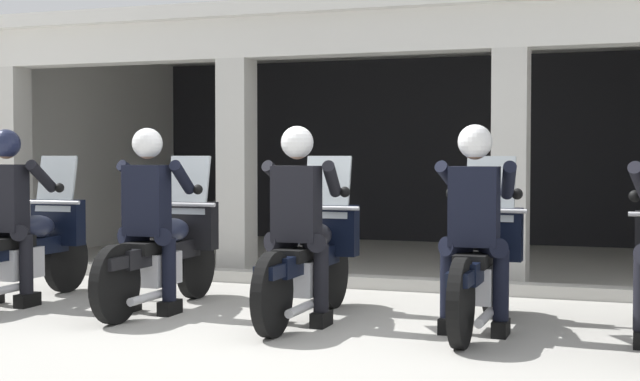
{
  "coord_description": "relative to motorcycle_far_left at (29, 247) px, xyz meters",
  "views": [
    {
      "loc": [
        2.6,
        -6.92,
        1.36
      ],
      "look_at": [
        0.0,
        0.44,
        1.05
      ],
      "focal_mm": 51.74,
      "sensor_mm": 36.0,
      "label": 1
    }
  ],
  "objects": [
    {
      "name": "ground_plane",
      "position": [
        2.79,
        2.79,
        -0.5
      ],
      "size": [
        80.0,
        80.0,
        0.0
      ],
      "primitive_type": "plane",
      "color": "#A8A59E"
    },
    {
      "name": "station_building",
      "position": [
        2.57,
        5.01,
        1.46
      ],
      "size": [
        10.25,
        5.27,
        3.02
      ],
      "color": "black",
      "rests_on": "ground"
    },
    {
      "name": "kerb_strip",
      "position": [
        2.57,
        1.84,
        -0.44
      ],
      "size": [
        9.75,
        0.24,
        0.12
      ],
      "primitive_type": "cube",
      "color": "#B7B5AD",
      "rests_on": "ground"
    },
    {
      "name": "motorcycle_far_left",
      "position": [
        0.0,
        0.0,
        0.0
      ],
      "size": [
        0.62,
        2.04,
        1.35
      ],
      "rotation": [
        0.0,
        0.0,
        0.04
      ],
      "color": "black",
      "rests_on": "ground"
    },
    {
      "name": "police_officer_far_left",
      "position": [
        -0.0,
        -0.28,
        0.44
      ],
      "size": [
        0.63,
        0.61,
        1.58
      ],
      "rotation": [
        0.0,
        0.0,
        0.04
      ],
      "color": "black",
      "rests_on": "ground"
    },
    {
      "name": "motorcycle_left",
      "position": [
        1.39,
        0.07,
        0.0
      ],
      "size": [
        0.62,
        2.04,
        1.35
      ],
      "rotation": [
        0.0,
        0.0,
        0.13
      ],
      "color": "black",
      "rests_on": "ground"
    },
    {
      "name": "police_officer_left",
      "position": [
        1.39,
        -0.21,
        0.44
      ],
      "size": [
        0.63,
        0.61,
        1.58
      ],
      "rotation": [
        0.0,
        0.0,
        0.13
      ],
      "color": "black",
      "rests_on": "ground"
    },
    {
      "name": "motorcycle_center",
      "position": [
        2.79,
        -0.01,
        0.0
      ],
      "size": [
        0.62,
        2.04,
        1.35
      ],
      "rotation": [
        0.0,
        0.0,
        0.08
      ],
      "color": "black",
      "rests_on": "ground"
    },
    {
      "name": "police_officer_center",
      "position": [
        2.79,
        -0.3,
        0.44
      ],
      "size": [
        0.63,
        0.61,
        1.58
      ],
      "rotation": [
        0.0,
        0.0,
        0.08
      ],
      "color": "black",
      "rests_on": "ground"
    },
    {
      "name": "motorcycle_right",
      "position": [
        4.18,
        0.07,
        0.0
      ],
      "size": [
        0.62,
        2.04,
        1.35
      ],
      "rotation": [
        0.0,
        0.0,
        0.13
      ],
      "color": "black",
      "rests_on": "ground"
    },
    {
      "name": "police_officer_right",
      "position": [
        4.18,
        -0.21,
        0.44
      ],
      "size": [
        0.63,
        0.61,
        1.58
      ],
      "rotation": [
        0.0,
        0.0,
        0.13
      ],
      "color": "black",
      "rests_on": "ground"
    }
  ]
}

